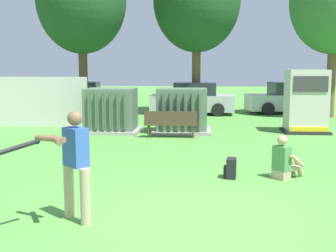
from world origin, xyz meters
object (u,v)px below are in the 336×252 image
object	(u,v)px
transformer_west	(111,111)
parked_car_right_of_center	(289,99)
backpack	(231,168)
parked_car_leftmost	(76,98)
transformer_mid_west	(182,111)
seated_spectator	(285,161)
parked_car_left_of_center	(193,99)
park_bench	(171,122)
generator_enclosure	(306,102)
batter	(73,160)

from	to	relation	value
transformer_west	parked_car_right_of_center	xyz separation A→B (m)	(7.90, 7.27, -0.04)
backpack	parked_car_leftmost	distance (m)	15.22
transformer_mid_west	backpack	distance (m)	6.81
seated_spectator	parked_car_left_of_center	distance (m)	13.11
transformer_west	seated_spectator	size ratio (longest dim) A/B	2.18
seated_spectator	parked_car_left_of_center	world-z (taller)	parked_car_left_of_center
park_bench	transformer_mid_west	bearing A→B (deg)	74.97
generator_enclosure	parked_car_leftmost	distance (m)	12.21
parked_car_leftmost	parked_car_left_of_center	bearing A→B (deg)	-4.07
batter	transformer_mid_west	bearing A→B (deg)	82.04
parked_car_right_of_center	generator_enclosure	bearing A→B (deg)	-96.30
generator_enclosure	park_bench	distance (m)	5.15
transformer_west	park_bench	size ratio (longest dim) A/B	1.17
park_bench	parked_car_left_of_center	world-z (taller)	parked_car_left_of_center
park_bench	seated_spectator	size ratio (longest dim) A/B	1.87
seated_spectator	backpack	bearing A→B (deg)	-176.68
park_bench	batter	bearing A→B (deg)	-96.87
transformer_mid_west	seated_spectator	world-z (taller)	transformer_mid_west
parked_car_left_of_center	parked_car_right_of_center	world-z (taller)	same
parked_car_left_of_center	transformer_mid_west	bearing A→B (deg)	-93.04
transformer_west	parked_car_right_of_center	world-z (taller)	same
backpack	park_bench	bearing A→B (deg)	106.86
transformer_west	backpack	world-z (taller)	transformer_west
backpack	parked_car_right_of_center	world-z (taller)	parked_car_right_of_center
parked_car_leftmost	seated_spectator	bearing A→B (deg)	-58.19
transformer_west	generator_enclosure	bearing A→B (deg)	3.50
seated_spectator	parked_car_leftmost	world-z (taller)	parked_car_leftmost
generator_enclosure	seated_spectator	bearing A→B (deg)	-106.62
parked_car_leftmost	parked_car_right_of_center	bearing A→B (deg)	1.92
transformer_mid_west	parked_car_leftmost	xyz separation A→B (m)	(-5.83, 6.78, -0.04)
park_bench	seated_spectator	world-z (taller)	seated_spectator
park_bench	batter	world-z (taller)	batter
transformer_west	parked_car_left_of_center	bearing A→B (deg)	65.45
transformer_mid_west	generator_enclosure	distance (m)	4.55
transformer_mid_west	generator_enclosure	xyz separation A→B (m)	(4.53, 0.32, 0.35)
seated_spectator	backpack	distance (m)	1.18
parked_car_leftmost	park_bench	bearing A→B (deg)	-55.64
backpack	parked_car_left_of_center	bearing A→B (deg)	94.25
generator_enclosure	park_bench	xyz separation A→B (m)	(-4.86, -1.57, -0.60)
transformer_west	transformer_mid_west	world-z (taller)	same
transformer_mid_west	park_bench	distance (m)	1.32
transformer_mid_west	seated_spectator	xyz separation A→B (m)	(2.47, -6.59, -0.41)
transformer_mid_west	batter	distance (m)	9.65
generator_enclosure	parked_car_leftmost	xyz separation A→B (m)	(-10.36, 6.46, -0.38)
transformer_west	seated_spectator	bearing A→B (deg)	-51.87
transformer_mid_west	parked_car_leftmost	bearing A→B (deg)	130.67
seated_spectator	parked_car_leftmost	distance (m)	15.74
batter	parked_car_right_of_center	distance (m)	17.98
park_bench	batter	xyz separation A→B (m)	(-1.00, -8.31, 0.44)
park_bench	parked_car_leftmost	size ratio (longest dim) A/B	0.42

